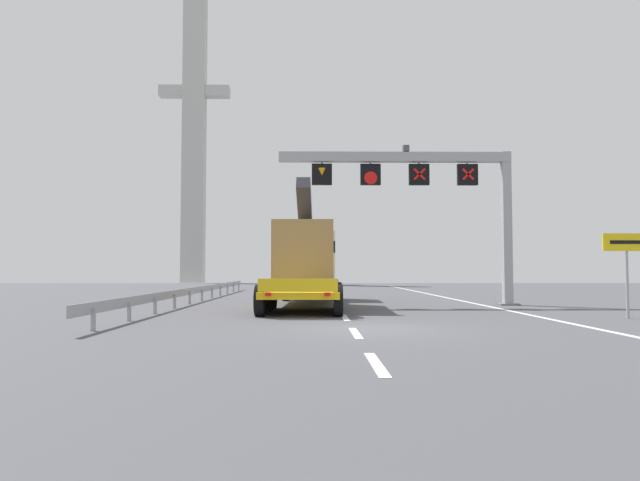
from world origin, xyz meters
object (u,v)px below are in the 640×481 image
overhead_lane_gantry (426,182)px  heavy_haul_truck_yellow (308,262)px  exit_sign_yellow (627,253)px  bridge_pylon_distant (194,125)px

overhead_lane_gantry → heavy_haul_truck_yellow: size_ratio=0.78×
overhead_lane_gantry → heavy_haul_truck_yellow: overhead_lane_gantry is taller
overhead_lane_gantry → exit_sign_yellow: 9.77m
exit_sign_yellow → bridge_pylon_distant: 63.68m
heavy_haul_truck_yellow → bridge_pylon_distant: size_ratio=0.36×
exit_sign_yellow → bridge_pylon_distant: bearing=114.9°
heavy_haul_truck_yellow → exit_sign_yellow: (10.71, -8.26, 0.18)m
overhead_lane_gantry → bridge_pylon_distant: bridge_pylon_distant is taller
exit_sign_yellow → bridge_pylon_distant: size_ratio=0.07×
bridge_pylon_distant → exit_sign_yellow: bearing=-65.1°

